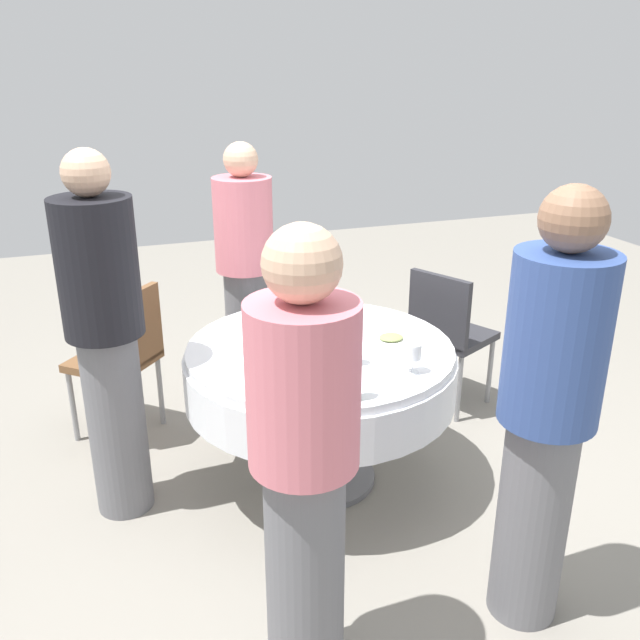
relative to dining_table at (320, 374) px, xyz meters
name	(u,v)px	position (x,y,z in m)	size (l,w,h in m)	color
ground_plane	(320,478)	(0.00, 0.00, -0.59)	(10.00, 10.00, 0.00)	gray
dining_table	(320,374)	(0.00, 0.00, 0.00)	(1.30, 1.30, 0.74)	white
bottle_green_right	(292,332)	(-0.18, -0.13, 0.30)	(0.07, 0.07, 0.31)	#2D6B38
bottle_brown_near	(305,313)	(-0.04, 0.12, 0.28)	(0.06, 0.06, 0.27)	#593314
bottle_dark_green_north	(352,370)	(-0.06, -0.55, 0.28)	(0.06, 0.06, 0.28)	#194728
wine_glass_west	(413,353)	(0.28, -0.41, 0.24)	(0.07, 0.07, 0.14)	white
wine_glass_rear	(353,345)	(0.07, -0.24, 0.24)	(0.07, 0.07, 0.13)	white
wine_glass_outer	(333,316)	(0.09, 0.07, 0.26)	(0.06, 0.06, 0.15)	white
plate_left	(272,379)	(-0.32, -0.29, 0.16)	(0.23, 0.23, 0.02)	white
plate_inner	(332,314)	(0.19, 0.34, 0.16)	(0.20, 0.20, 0.04)	white
plate_far	(391,340)	(0.34, -0.07, 0.16)	(0.26, 0.26, 0.04)	white
plate_mid	(266,339)	(-0.22, 0.15, 0.16)	(0.25, 0.25, 0.02)	white
spoon_near	(314,351)	(-0.05, -0.06, 0.15)	(0.18, 0.02, 0.01)	silver
knife_north	(238,361)	(-0.41, -0.04, 0.15)	(0.18, 0.02, 0.01)	silver
folded_napkin	(256,319)	(-0.21, 0.41, 0.16)	(0.15, 0.15, 0.02)	white
person_right	(547,411)	(0.45, -1.08, 0.28)	(0.34, 0.34, 1.66)	slate
person_near	(106,335)	(-0.95, 0.11, 0.29)	(0.34, 0.34, 1.68)	slate
person_north	(304,466)	(-0.44, -1.08, 0.25)	(0.34, 0.34, 1.60)	slate
person_west	(245,273)	(-0.12, 0.96, 0.24)	(0.34, 0.34, 1.59)	slate
chair_outer	(124,351)	(-0.87, 0.77, -0.07)	(0.56, 0.56, 0.87)	brown
chair_front	(447,329)	(0.97, 0.47, -0.07)	(0.53, 0.53, 0.87)	#2D2D33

